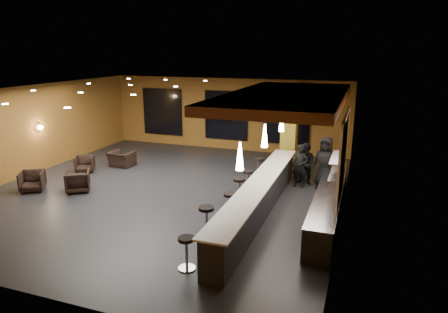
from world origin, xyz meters
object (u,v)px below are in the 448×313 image
(armchair_a, at_px, (32,181))
(bar_stool_4, at_px, (248,178))
(bar_stool_2, at_px, (230,202))
(bar_stool_5, at_px, (258,166))
(prep_counter, at_px, (329,204))
(staff_c, at_px, (325,163))
(pendant_0, at_px, (240,156))
(pendant_1, at_px, (265,136))
(staff_b, at_px, (306,164))
(staff_a, at_px, (300,166))
(bar_stool_1, at_px, (206,218))
(bar_counter, at_px, (259,199))
(pendant_2, at_px, (282,122))
(bar_stool_3, at_px, (239,187))
(bar_stool_0, at_px, (186,249))
(column, at_px, (289,130))
(armchair_d, at_px, (122,159))
(armchair_b, at_px, (78,181))
(armchair_c, at_px, (85,164))

(armchair_a, bearing_deg, bar_stool_4, -11.36)
(bar_stool_2, distance_m, bar_stool_5, 3.88)
(prep_counter, height_order, staff_c, staff_c)
(bar_stool_2, bearing_deg, bar_stool_4, 94.16)
(pendant_0, relative_size, pendant_1, 1.00)
(staff_b, height_order, bar_stool_5, staff_b)
(staff_a, height_order, bar_stool_1, staff_a)
(bar_counter, bearing_deg, bar_stool_1, -116.28)
(pendant_2, height_order, staff_b, pendant_2)
(prep_counter, relative_size, bar_stool_3, 7.13)
(pendant_0, distance_m, bar_stool_0, 2.52)
(bar_stool_3, distance_m, bar_stool_4, 1.23)
(staff_b, height_order, bar_stool_1, staff_b)
(column, distance_m, bar_stool_5, 1.98)
(staff_a, relative_size, bar_stool_3, 1.87)
(staff_a, bearing_deg, column, 123.81)
(armchair_a, bearing_deg, staff_b, -7.59)
(staff_a, bearing_deg, bar_stool_4, -139.64)
(staff_a, distance_m, staff_b, 0.41)
(staff_b, xyz_separation_m, staff_c, (0.68, -0.16, 0.16))
(bar_counter, height_order, bar_stool_2, bar_counter)
(armchair_d, relative_size, bar_stool_1, 1.14)
(column, bearing_deg, armchair_b, -144.20)
(staff_b, bearing_deg, pendant_1, -95.98)
(armchair_a, distance_m, armchair_c, 2.51)
(staff_b, bearing_deg, staff_c, -1.42)
(bar_stool_1, bearing_deg, pendant_0, -6.19)
(bar_counter, bearing_deg, bar_stool_3, 139.34)
(pendant_0, xyz_separation_m, armchair_d, (-6.85, 5.08, -2.03))
(armchair_b, distance_m, bar_stool_5, 6.61)
(armchair_a, bearing_deg, bar_counter, -26.80)
(column, height_order, bar_stool_4, column)
(staff_a, distance_m, armchair_a, 9.52)
(prep_counter, xyz_separation_m, bar_stool_5, (-2.90, 2.81, 0.11))
(pendant_1, relative_size, bar_stool_5, 0.83)
(column, relative_size, bar_stool_3, 4.16)
(armchair_c, bearing_deg, staff_b, -17.93)
(bar_stool_0, height_order, bar_stool_5, bar_stool_5)
(armchair_b, bearing_deg, column, -179.39)
(pendant_1, relative_size, bar_stool_1, 0.81)
(bar_counter, distance_m, staff_a, 3.04)
(column, xyz_separation_m, bar_stool_0, (-0.76, -8.14, -1.25))
(staff_a, distance_m, bar_stool_2, 3.80)
(armchair_c, xyz_separation_m, bar_stool_4, (6.90, 0.09, 0.13))
(staff_a, bearing_deg, armchair_d, -171.23)
(pendant_0, bearing_deg, staff_a, 81.48)
(armchair_a, height_order, bar_stool_0, bar_stool_0)
(staff_b, bearing_deg, bar_counter, -93.39)
(bar_stool_3, bearing_deg, column, 77.56)
(prep_counter, xyz_separation_m, column, (-2.00, 4.10, 1.32))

